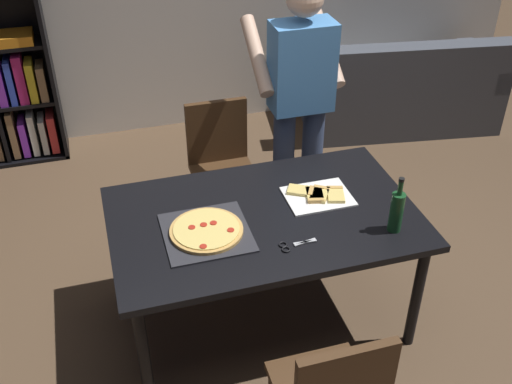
# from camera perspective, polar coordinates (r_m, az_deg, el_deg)

# --- Properties ---
(ground_plane) EXTENTS (12.00, 12.00, 0.00)m
(ground_plane) POSITION_cam_1_polar(r_m,az_deg,el_deg) (3.74, 0.66, -11.41)
(ground_plane) COLOR brown
(dining_table) EXTENTS (1.63, 1.02, 0.75)m
(dining_table) POSITION_cam_1_polar(r_m,az_deg,el_deg) (3.29, 0.74, -3.15)
(dining_table) COLOR black
(dining_table) RESTS_ON ground_plane
(chair_far_side) EXTENTS (0.42, 0.42, 0.90)m
(chair_far_side) POSITION_cam_1_polar(r_m,az_deg,el_deg) (4.18, -3.27, 3.06)
(chair_far_side) COLOR #472D19
(chair_far_side) RESTS_ON ground_plane
(couch) EXTENTS (1.81, 1.09, 0.85)m
(couch) POSITION_cam_1_polar(r_m,az_deg,el_deg) (5.73, 13.25, 8.98)
(couch) COLOR #4C515B
(couch) RESTS_ON ground_plane
(person_serving_pizza) EXTENTS (0.55, 0.54, 1.75)m
(person_serving_pizza) POSITION_cam_1_polar(r_m,az_deg,el_deg) (3.88, 4.08, 8.58)
(person_serving_pizza) COLOR #38476B
(person_serving_pizza) RESTS_ON ground_plane
(pepperoni_pizza_on_tray) EXTENTS (0.44, 0.44, 0.04)m
(pepperoni_pizza_on_tray) POSITION_cam_1_polar(r_m,az_deg,el_deg) (3.12, -4.65, -3.65)
(pepperoni_pizza_on_tray) COLOR #2D2D33
(pepperoni_pizza_on_tray) RESTS_ON dining_table
(pizza_slices_on_towel) EXTENTS (0.36, 0.28, 0.03)m
(pizza_slices_on_towel) POSITION_cam_1_polar(r_m,az_deg,el_deg) (3.39, 5.81, -0.27)
(pizza_slices_on_towel) COLOR white
(pizza_slices_on_towel) RESTS_ON dining_table
(wine_bottle) EXTENTS (0.07, 0.07, 0.32)m
(wine_bottle) POSITION_cam_1_polar(r_m,az_deg,el_deg) (3.16, 12.99, -1.72)
(wine_bottle) COLOR #194723
(wine_bottle) RESTS_ON dining_table
(kitchen_scissors) EXTENTS (0.19, 0.09, 0.01)m
(kitchen_scissors) POSITION_cam_1_polar(r_m,az_deg,el_deg) (3.04, 3.37, -4.98)
(kitchen_scissors) COLOR silver
(kitchen_scissors) RESTS_ON dining_table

